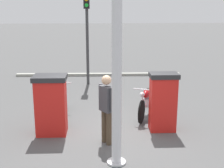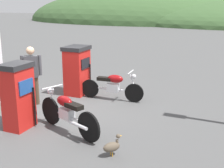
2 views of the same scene
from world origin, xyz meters
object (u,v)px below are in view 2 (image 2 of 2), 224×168
(attendant_person, at_px, (32,72))
(wandering_duck, at_px, (112,146))
(fuel_pump_far, at_px, (77,70))
(motorcycle_near_pump, at_px, (67,112))
(motorcycle_far_pump, at_px, (113,85))
(fuel_pump_near, at_px, (18,96))

(attendant_person, height_order, wandering_duck, attendant_person)
(fuel_pump_far, relative_size, wandering_duck, 3.60)
(motorcycle_near_pump, xyz_separation_m, motorcycle_far_pump, (0.12, 2.53, -0.04))
(motorcycle_far_pump, distance_m, wandering_duck, 3.45)
(fuel_pump_far, relative_size, motorcycle_near_pump, 0.81)
(attendant_person, distance_m, wandering_duck, 3.85)
(motorcycle_far_pump, bearing_deg, attendant_person, -148.57)
(fuel_pump_near, height_order, motorcycle_far_pump, fuel_pump_near)
(fuel_pump_near, relative_size, wandering_duck, 3.63)
(motorcycle_near_pump, relative_size, attendant_person, 1.14)
(attendant_person, bearing_deg, motorcycle_near_pump, -35.56)
(wandering_duck, bearing_deg, fuel_pump_far, 126.34)
(motorcycle_far_pump, bearing_deg, wandering_duck, -69.21)
(motorcycle_near_pump, relative_size, wandering_duck, 4.46)
(fuel_pump_near, distance_m, motorcycle_far_pump, 3.03)
(motorcycle_far_pump, relative_size, attendant_person, 1.18)
(fuel_pump_far, xyz_separation_m, attendant_person, (-0.71, -1.37, 0.18))
(motorcycle_near_pump, bearing_deg, fuel_pump_far, 112.98)
(motorcycle_far_pump, bearing_deg, fuel_pump_near, -114.83)
(fuel_pump_far, bearing_deg, motorcycle_far_pump, -7.30)
(fuel_pump_near, distance_m, attendant_person, 1.69)
(fuel_pump_near, distance_m, fuel_pump_far, 2.89)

